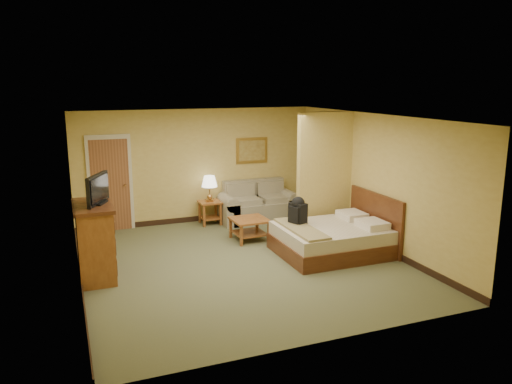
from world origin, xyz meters
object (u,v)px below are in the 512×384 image
loveseat (258,207)px  bed (335,238)px  coffee_table (249,225)px  dresser (95,241)px

loveseat → bed: size_ratio=0.92×
coffee_table → dresser: size_ratio=0.58×
loveseat → dresser: (-3.80, -2.32, 0.33)m
loveseat → coffee_table: loveseat is taller
coffee_table → dresser: (-3.07, -0.95, 0.31)m
loveseat → bed: (0.49, -2.71, -0.00)m
coffee_table → dresser: bearing=-162.8°
loveseat → coffee_table: (-0.73, -1.37, 0.02)m
dresser → bed: dresser is taller
dresser → coffee_table: bearing=17.2°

